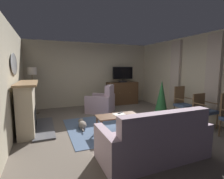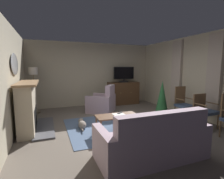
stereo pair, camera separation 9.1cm
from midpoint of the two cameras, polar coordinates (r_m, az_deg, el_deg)
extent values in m
cube|color=#665B51|center=(5.02, 2.72, -11.93)|extent=(5.86, 6.22, 0.04)
cube|color=#B2A88E|center=(7.45, -6.19, 5.06)|extent=(5.86, 0.10, 2.67)
cube|color=#B2A88E|center=(4.40, -31.00, 2.36)|extent=(0.10, 6.22, 2.67)
cube|color=#BBB095|center=(6.32, 25.65, 3.93)|extent=(0.10, 6.22, 2.67)
cube|color=#B2A393|center=(5.66, 31.49, 4.59)|extent=(0.10, 0.44, 2.25)
cube|color=#B2A393|center=(6.68, 21.21, 5.46)|extent=(0.10, 0.44, 2.25)
cube|color=slate|center=(4.84, -1.09, -12.35)|extent=(2.16, 2.18, 0.01)
cube|color=#4C4C51|center=(5.09, -21.31, -11.68)|extent=(0.50, 1.74, 0.04)
cube|color=beige|center=(4.96, -26.03, -5.37)|extent=(0.36, 1.54, 1.22)
cube|color=black|center=(5.01, -24.25, -8.55)|extent=(0.10, 0.86, 0.52)
cube|color=#93704C|center=(4.86, -25.99, 1.98)|extent=(0.48, 1.70, 0.05)
ellipsoid|color=#B2B7BF|center=(4.87, -29.38, 7.41)|extent=(0.06, 0.98, 0.54)
cube|color=#352315|center=(7.73, 4.10, -4.60)|extent=(1.30, 0.47, 0.06)
cube|color=#4C331E|center=(7.65, 4.13, -1.20)|extent=(1.36, 0.53, 0.99)
sphere|color=tan|center=(7.29, 3.34, -1.23)|extent=(0.03, 0.03, 0.03)
sphere|color=tan|center=(7.50, 6.74, -1.02)|extent=(0.03, 0.03, 0.03)
cube|color=black|center=(7.54, 4.33, 2.69)|extent=(0.34, 0.20, 0.06)
cylinder|color=black|center=(7.54, 4.34, 3.22)|extent=(0.04, 0.04, 0.08)
cube|color=black|center=(7.52, 4.36, 5.55)|extent=(0.95, 0.05, 0.53)
cube|color=black|center=(7.50, 4.45, 5.54)|extent=(0.91, 0.01, 0.49)
cube|color=brown|center=(4.32, 2.32, -8.80)|extent=(1.08, 0.52, 0.03)
cylinder|color=brown|center=(4.75, 6.89, -10.17)|extent=(0.04, 0.04, 0.42)
cylinder|color=brown|center=(4.42, -4.65, -11.51)|extent=(0.04, 0.04, 0.42)
cylinder|color=brown|center=(4.42, 9.27, -11.60)|extent=(0.04, 0.04, 0.42)
cylinder|color=brown|center=(4.06, -3.13, -13.26)|extent=(0.04, 0.04, 0.42)
cube|color=black|center=(4.48, 3.21, -7.84)|extent=(0.17, 0.13, 0.02)
cube|color=silver|center=(4.40, 2.76, -8.24)|extent=(0.31, 0.23, 0.01)
cube|color=#AD93A3|center=(3.37, 13.67, -18.11)|extent=(1.68, 0.88, 0.41)
cube|color=#AD93A3|center=(2.94, 17.79, -12.24)|extent=(1.68, 0.20, 0.53)
cube|color=#AD93A3|center=(2.94, -2.00, -19.50)|extent=(0.15, 0.88, 0.63)
cube|color=#AD93A3|center=(3.89, 25.18, -13.31)|extent=(0.15, 0.88, 0.63)
cube|color=tan|center=(3.38, 20.67, -12.38)|extent=(0.36, 0.13, 0.36)
cube|color=#AD93A3|center=(6.36, -3.28, -5.53)|extent=(1.08, 1.03, 0.43)
cube|color=#AD93A3|center=(6.15, -0.21, -1.18)|extent=(0.52, 0.60, 0.57)
cube|color=#AD93A3|center=(5.99, -4.50, -5.36)|extent=(0.78, 0.64, 0.63)
cube|color=#AD93A3|center=(6.68, -2.21, -4.00)|extent=(0.78, 0.64, 0.63)
cube|color=white|center=(6.11, 0.42, 0.51)|extent=(0.25, 0.32, 0.24)
cylinder|color=brown|center=(4.87, 32.96, -11.00)|extent=(0.04, 0.04, 0.41)
cube|color=#42567A|center=(5.31, 29.35, -6.53)|extent=(0.52, 0.50, 0.08)
cube|color=brown|center=(5.39, 27.67, -3.71)|extent=(0.46, 0.06, 0.46)
cylinder|color=brown|center=(5.08, 29.54, -10.00)|extent=(0.04, 0.04, 0.41)
cylinder|color=brown|center=(5.43, 32.37, -9.12)|extent=(0.04, 0.04, 0.41)
cylinder|color=brown|center=(5.33, 25.94, -8.99)|extent=(0.04, 0.04, 0.41)
cylinder|color=brown|center=(5.66, 28.87, -8.23)|extent=(0.04, 0.04, 0.41)
cylinder|color=brown|center=(5.45, 30.97, -3.93)|extent=(0.05, 0.38, 0.03)
cylinder|color=brown|center=(5.09, 27.94, -4.48)|extent=(0.05, 0.38, 0.03)
cube|color=#42567A|center=(5.81, 23.55, -5.05)|extent=(0.44, 0.50, 0.08)
cube|color=brown|center=(5.92, 22.26, -1.86)|extent=(0.39, 0.05, 0.59)
cylinder|color=brown|center=(5.59, 23.48, -8.09)|extent=(0.04, 0.04, 0.41)
cylinder|color=brown|center=(5.84, 26.16, -7.59)|extent=(0.04, 0.04, 0.41)
cylinder|color=brown|center=(5.90, 20.72, -7.16)|extent=(0.04, 0.04, 0.41)
cylinder|color=brown|center=(6.13, 23.37, -6.74)|extent=(0.04, 0.04, 0.41)
cylinder|color=brown|center=(5.90, 25.05, -2.76)|extent=(0.05, 0.39, 0.03)
cylinder|color=brown|center=(5.64, 22.22, -3.06)|extent=(0.05, 0.39, 0.03)
cylinder|color=slate|center=(5.77, 16.64, -8.18)|extent=(0.28, 0.28, 0.24)
cone|color=#235B2D|center=(5.64, 16.87, -2.14)|extent=(0.39, 0.39, 0.99)
ellipsoid|color=gray|center=(4.76, -9.39, -11.57)|extent=(0.22, 0.38, 0.20)
sphere|color=gray|center=(4.97, -9.85, -10.37)|extent=(0.15, 0.15, 0.15)
cone|color=gray|center=(4.94, -10.34, -9.61)|extent=(0.04, 0.04, 0.04)
cone|color=gray|center=(4.95, -9.39, -9.55)|extent=(0.04, 0.04, 0.04)
cylinder|color=gray|center=(4.50, -9.28, -13.24)|extent=(0.04, 0.22, 0.05)
cylinder|color=#4C4233|center=(6.81, -23.89, -6.98)|extent=(0.35, 0.35, 0.04)
cylinder|color=olive|center=(6.69, -24.19, -1.36)|extent=(0.03, 0.03, 1.39)
cylinder|color=beige|center=(6.62, -24.58, 5.68)|extent=(0.31, 0.31, 0.25)
camera|label=1|loc=(0.05, -89.47, 0.07)|focal=27.26mm
camera|label=2|loc=(0.05, 90.53, -0.07)|focal=27.26mm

